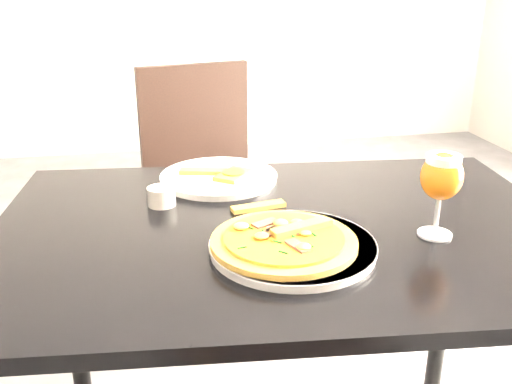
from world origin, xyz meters
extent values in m
cube|color=black|center=(0.14, -0.09, 0.73)|extent=(1.28, 0.92, 0.03)
cylinder|color=black|center=(-0.36, 0.31, 0.36)|extent=(0.05, 0.05, 0.72)
cylinder|color=black|center=(0.71, 0.20, 0.36)|extent=(0.05, 0.05, 0.72)
cube|color=black|center=(0.10, 0.73, 0.46)|extent=(0.51, 0.51, 0.04)
cylinder|color=black|center=(-0.04, 0.52, 0.22)|extent=(0.04, 0.04, 0.44)
cylinder|color=black|center=(0.30, 0.60, 0.22)|extent=(0.04, 0.04, 0.44)
cylinder|color=black|center=(-0.11, 0.86, 0.22)|extent=(0.04, 0.04, 0.44)
cylinder|color=black|center=(0.23, 0.94, 0.22)|extent=(0.04, 0.04, 0.44)
cube|color=black|center=(0.06, 0.92, 0.72)|extent=(0.41, 0.12, 0.43)
cylinder|color=silver|center=(0.13, -0.21, 0.76)|extent=(0.37, 0.37, 0.02)
cylinder|color=olive|center=(0.11, -0.21, 0.77)|extent=(0.27, 0.27, 0.01)
cylinder|color=red|center=(0.11, -0.21, 0.78)|extent=(0.22, 0.22, 0.01)
cube|color=#4B2B20|center=(0.14, -0.21, 0.79)|extent=(0.05, 0.03, 0.00)
cube|color=#4B2B20|center=(0.11, -0.16, 0.79)|extent=(0.03, 0.05, 0.00)
cube|color=#4B2B20|center=(0.04, -0.21, 0.79)|extent=(0.05, 0.03, 0.00)
cube|color=#4B2B20|center=(0.11, -0.24, 0.79)|extent=(0.03, 0.05, 0.00)
ellipsoid|color=#E8D94B|center=(0.13, -0.20, 0.79)|extent=(0.03, 0.03, 0.01)
ellipsoid|color=#E8D94B|center=(0.11, -0.14, 0.79)|extent=(0.03, 0.03, 0.01)
ellipsoid|color=#E8D94B|center=(0.09, -0.20, 0.79)|extent=(0.03, 0.03, 0.01)
ellipsoid|color=#E8D94B|center=(0.05, -0.24, 0.79)|extent=(0.03, 0.03, 0.01)
ellipsoid|color=#E8D94B|center=(0.11, -0.23, 0.79)|extent=(0.03, 0.03, 0.01)
ellipsoid|color=#E8D94B|center=(0.17, -0.25, 0.79)|extent=(0.03, 0.03, 0.01)
cube|color=#0B3F0F|center=(0.11, -0.20, 0.79)|extent=(0.01, 0.02, 0.00)
cube|color=#0B3F0F|center=(0.10, -0.17, 0.79)|extent=(0.01, 0.02, 0.00)
cube|color=#0B3F0F|center=(0.06, -0.16, 0.79)|extent=(0.01, 0.01, 0.00)
cube|color=#0B3F0F|center=(0.08, -0.20, 0.79)|extent=(0.02, 0.01, 0.00)
cube|color=#0B3F0F|center=(0.05, -0.23, 0.79)|extent=(0.02, 0.01, 0.00)
cube|color=#0B3F0F|center=(0.10, -0.22, 0.79)|extent=(0.01, 0.02, 0.00)
cube|color=#0B3F0F|center=(0.11, -0.25, 0.79)|extent=(0.00, 0.02, 0.00)
cube|color=#0B3F0F|center=(0.14, -0.27, 0.79)|extent=(0.01, 0.02, 0.00)
cube|color=#0B3F0F|center=(0.13, -0.22, 0.79)|extent=(0.02, 0.01, 0.00)
cube|color=#0B3F0F|center=(0.17, -0.21, 0.79)|extent=(0.02, 0.00, 0.00)
cube|color=#0B3F0F|center=(0.12, -0.20, 0.79)|extent=(0.02, 0.01, 0.00)
cube|color=olive|center=(0.15, -0.19, 0.79)|extent=(0.13, 0.07, 0.01)
cylinder|color=silver|center=(0.05, 0.21, 0.76)|extent=(0.37, 0.37, 0.02)
cube|color=olive|center=(0.01, 0.22, 0.77)|extent=(0.12, 0.06, 0.01)
cube|color=olive|center=(0.08, 0.18, 0.77)|extent=(0.11, 0.12, 0.01)
cylinder|color=red|center=(0.08, 0.18, 0.78)|extent=(0.06, 0.06, 0.00)
cube|color=olive|center=(0.11, 0.01, 0.76)|extent=(0.13, 0.05, 0.01)
cylinder|color=#B7B2A5|center=(-0.10, 0.07, 0.77)|extent=(0.06, 0.06, 0.04)
cylinder|color=#BA8A29|center=(-0.10, 0.07, 0.79)|extent=(0.05, 0.05, 0.01)
cylinder|color=silver|center=(0.42, -0.20, 0.75)|extent=(0.07, 0.07, 0.00)
cylinder|color=silver|center=(0.42, -0.20, 0.79)|extent=(0.01, 0.01, 0.07)
ellipsoid|color=#9B4D0F|center=(0.42, -0.20, 0.87)|extent=(0.08, 0.08, 0.09)
cylinder|color=white|center=(0.42, -0.20, 0.91)|extent=(0.07, 0.07, 0.02)
camera|label=1|loc=(-0.13, -1.13, 1.24)|focal=40.00mm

